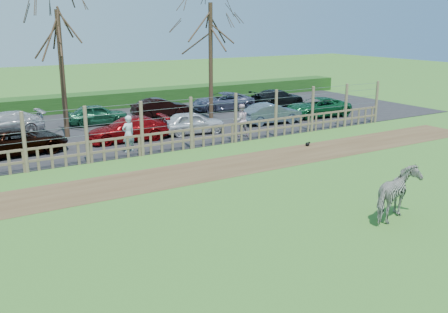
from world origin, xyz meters
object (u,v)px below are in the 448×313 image
tree_mid (60,43)px  visitor_a (128,134)px  car_3 (128,129)px  car_6 (317,107)px  car_9 (4,124)px  car_11 (161,108)px  car_12 (222,101)px  car_13 (278,98)px  car_4 (192,123)px  crow (308,144)px  car_5 (271,113)px  zebra (398,195)px  car_2 (19,141)px  car_10 (97,114)px  tree_right (211,33)px  visitor_b (241,120)px

tree_mid → visitor_a: (1.66, -4.66, -3.96)m
car_3 → car_6: size_ratio=0.96×
car_9 → car_11: 9.28m
car_6 → car_12: bearing=-136.1°
visitor_a → car_13: bearing=-168.4°
car_4 → crow: bearing=-138.2°
car_5 → car_12: (-0.12, 5.45, 0.00)m
car_5 → zebra: bearing=164.0°
car_12 → car_4: bearing=-35.8°
crow → car_2: car_2 is taller
visitor_a → tree_mid: bearing=-85.2°
tree_mid → car_5: tree_mid is taller
crow → car_10: size_ratio=0.08×
car_10 → tree_right: bearing=-100.5°
car_4 → zebra: bearing=-173.2°
car_4 → car_6: bearing=-80.0°
crow → car_2: size_ratio=0.06×
zebra → car_13: size_ratio=0.47×
car_2 → tree_right: bearing=-79.4°
car_2 → car_11: (9.29, 5.00, 0.00)m
car_9 → car_11: size_ratio=1.14×
car_3 → car_6: same height
zebra → car_4: bearing=-21.1°
tree_mid → car_2: tree_mid is taller
car_3 → car_13: size_ratio=1.00×
car_2 → car_12: (13.96, 5.21, 0.00)m
car_12 → visitor_a: bearing=-44.4°
tree_mid → car_11: 8.20m
visitor_b → car_3: bearing=-13.5°
car_2 → car_12: same height
visitor_a → car_10: visitor_a is taller
car_13 → zebra: bearing=151.1°
visitor_b → car_11: size_ratio=0.47×
zebra → car_5: (5.53, 13.99, -0.18)m
crow → car_6: size_ratio=0.06×
car_6 → car_11: size_ratio=1.19×
car_3 → car_6: 12.72m
car_13 → visitor_a: bearing=114.6°
car_10 → visitor_a: bearing=179.6°
tree_right → car_10: bearing=164.0°
tree_right → car_6: bearing=-24.7°
car_10 → car_9: bearing=97.0°
tree_mid → car_12: 12.29m
visitor_b → car_5: (3.44, 1.97, -0.26)m
zebra → visitor_b: 12.20m
car_11 → car_12: same height
tree_mid → car_13: tree_mid is taller
visitor_a → zebra: bearing=94.3°
tree_mid → car_11: bearing=21.7°
car_5 → car_2: bearing=94.6°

